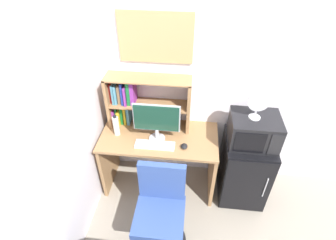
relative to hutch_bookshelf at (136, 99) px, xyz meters
name	(u,v)px	position (x,y,z in m)	size (l,w,h in m)	color
wall_back	(294,85)	(1.59, 0.13, 0.21)	(6.40, 0.04, 2.60)	silver
wall_left	(7,206)	(-0.43, -1.49, 0.21)	(0.04, 4.40, 2.60)	silver
desk	(159,152)	(0.27, -0.20, -0.56)	(1.25, 0.61, 0.77)	#997047
hutch_bookshelf	(136,99)	(0.00, 0.00, 0.00)	(0.88, 0.24, 0.59)	#997047
monitor	(156,120)	(0.26, -0.24, -0.07)	(0.47, 0.17, 0.43)	#B7B7BC
keyboard	(155,145)	(0.25, -0.35, -0.31)	(0.41, 0.12, 0.02)	silver
computer_mouse	(184,146)	(0.55, -0.34, -0.30)	(0.07, 0.08, 0.04)	black
water_bottle	(116,126)	(-0.18, -0.21, -0.21)	(0.06, 0.06, 0.24)	silver
mini_fridge	(244,168)	(1.22, -0.22, -0.69)	(0.50, 0.56, 0.80)	black
microwave	(254,130)	(1.22, -0.21, -0.14)	(0.47, 0.39, 0.30)	black
desk_fan	(259,104)	(1.20, -0.22, 0.18)	(0.19, 0.11, 0.29)	silver
desk_chair	(160,214)	(0.37, -0.89, -0.69)	(0.52, 0.52, 0.93)	black
wall_corkboard	(156,38)	(0.21, 0.10, 0.64)	(0.71, 0.02, 0.49)	tan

